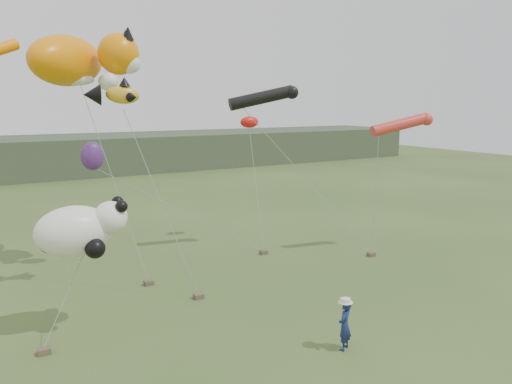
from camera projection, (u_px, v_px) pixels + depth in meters
ground at (317, 326)px, 17.40m from camera, size 120.00×120.00×0.00m
headland at (38, 157)px, 53.31m from camera, size 90.00×13.00×4.00m
festival_attendant at (345, 325)px, 15.61m from camera, size 0.70×0.62×1.60m
sandbag_anchors at (223, 281)px, 21.49m from camera, size 16.17×5.65×0.19m
cat_kite at (78, 60)px, 21.90m from camera, size 6.47×5.15×2.75m
fish_kite at (112, 94)px, 19.34m from camera, size 2.20×1.46×1.10m
tube_kites at (327, 108)px, 25.13m from camera, size 9.24×5.33×2.58m
panda_kite at (80, 230)px, 16.47m from camera, size 2.99×1.93×1.86m
misc_kites at (148, 144)px, 24.15m from camera, size 9.76×1.42×2.31m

